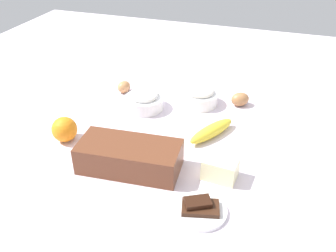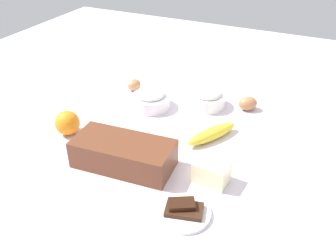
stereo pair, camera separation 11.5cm
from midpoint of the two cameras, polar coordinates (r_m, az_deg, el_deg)
ground_plane at (r=1.18m, az=2.80°, el=-2.15°), size 2.40×2.40×0.02m
loaf_pan at (r=1.03m, az=-3.73°, el=-4.32°), size 0.29×0.15×0.08m
flour_bowl at (r=1.34m, az=8.53°, el=4.26°), size 0.13×0.13×0.07m
sugar_bowl at (r=1.32m, az=-0.26°, el=4.14°), size 0.14×0.14×0.07m
banana at (r=1.17m, az=9.64°, el=-1.26°), size 0.13×0.19×0.04m
orange_fruit at (r=1.20m, az=-12.68°, el=0.39°), size 0.08×0.08×0.08m
butter_block at (r=1.00m, az=10.09°, el=-7.18°), size 0.10×0.07×0.06m
egg_near_butter at (r=1.45m, az=-2.99°, el=6.32°), size 0.06×0.07×0.05m
egg_beside_bowl at (r=1.35m, az=14.66°, el=3.32°), size 0.08×0.08×0.05m
chocolate_plate at (r=0.91m, az=6.19°, el=-13.11°), size 0.13×0.13×0.03m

